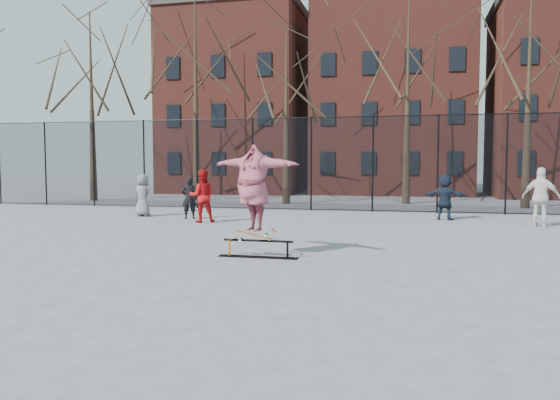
% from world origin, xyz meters
% --- Properties ---
extents(ground, '(100.00, 100.00, 0.00)m').
position_xyz_m(ground, '(0.00, 0.00, 0.00)').
color(ground, slate).
extents(skate_rail, '(1.78, 0.27, 0.39)m').
position_xyz_m(skate_rail, '(-0.48, 1.37, 0.15)').
color(skate_rail, black).
rests_on(skate_rail, ground).
extents(skateboard, '(0.89, 0.21, 0.11)m').
position_xyz_m(skateboard, '(-0.58, 1.37, 0.44)').
color(skateboard, '#99603D').
rests_on(skateboard, skate_rail).
extents(skater, '(2.36, 1.49, 1.87)m').
position_xyz_m(skater, '(-0.58, 1.37, 1.43)').
color(skater, '#6F3D99').
rests_on(skater, skateboard).
extents(bystander_grey, '(0.85, 0.62, 1.62)m').
position_xyz_m(bystander_grey, '(-7.20, 9.01, 0.81)').
color(bystander_grey, slate).
rests_on(bystander_grey, ground).
extents(bystander_black, '(0.66, 0.56, 1.53)m').
position_xyz_m(bystander_black, '(-5.10, 8.53, 0.77)').
color(bystander_black, black).
rests_on(bystander_black, ground).
extents(bystander_red, '(1.09, 1.00, 1.82)m').
position_xyz_m(bystander_red, '(-4.23, 7.58, 0.91)').
color(bystander_red, red).
rests_on(bystander_red, ground).
extents(bystander_white, '(1.21, 0.83, 1.91)m').
position_xyz_m(bystander_white, '(6.80, 8.86, 0.95)').
color(bystander_white, silver).
rests_on(bystander_white, ground).
extents(bystander_navy, '(1.60, 0.96, 1.65)m').
position_xyz_m(bystander_navy, '(3.95, 10.39, 0.82)').
color(bystander_navy, '#192332').
rests_on(bystander_navy, ground).
extents(fence, '(34.03, 0.07, 4.00)m').
position_xyz_m(fence, '(-0.01, 13.00, 2.05)').
color(fence, black).
rests_on(fence, ground).
extents(tree_row, '(33.66, 7.46, 10.67)m').
position_xyz_m(tree_row, '(-0.25, 17.15, 7.36)').
color(tree_row, black).
rests_on(tree_row, ground).
extents(rowhouses, '(29.00, 7.00, 13.00)m').
position_xyz_m(rowhouses, '(0.72, 26.00, 6.06)').
color(rowhouses, maroon).
rests_on(rowhouses, ground).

